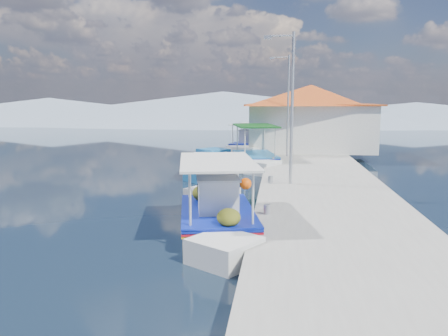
# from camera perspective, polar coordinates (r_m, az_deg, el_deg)

# --- Properties ---
(ground) EXTENTS (160.00, 160.00, 0.00)m
(ground) POSITION_cam_1_polar(r_m,az_deg,el_deg) (16.92, -7.19, -4.59)
(ground) COLOR black
(ground) RESTS_ON ground
(quay) EXTENTS (5.00, 44.00, 0.50)m
(quay) POSITION_cam_1_polar(r_m,az_deg,el_deg) (22.31, 11.62, -0.79)
(quay) COLOR #9A9890
(quay) RESTS_ON ground
(bollards) EXTENTS (0.20, 17.20, 0.30)m
(bollards) POSITION_cam_1_polar(r_m,az_deg,el_deg) (21.44, 6.20, 0.04)
(bollards) COLOR #A5A8AD
(bollards) RESTS_ON quay
(main_caique) EXTENTS (3.07, 7.07, 2.38)m
(main_caique) POSITION_cam_1_polar(r_m,az_deg,el_deg) (13.29, -0.76, -6.20)
(main_caique) COLOR silver
(main_caique) RESTS_ON ground
(caique_green_canopy) EXTENTS (3.18, 7.07, 2.71)m
(caique_green_canopy) POSITION_cam_1_polar(r_m,az_deg,el_deg) (26.00, 4.06, 1.06)
(caique_green_canopy) COLOR silver
(caique_green_canopy) RESTS_ON ground
(caique_blue_hull) EXTENTS (2.39, 7.22, 1.29)m
(caique_blue_hull) POSITION_cam_1_polar(r_m,az_deg,el_deg) (23.95, -1.91, 0.27)
(caique_blue_hull) COLOR #19609B
(caique_blue_hull) RESTS_ON ground
(caique_far) EXTENTS (3.02, 6.41, 2.32)m
(caique_far) POSITION_cam_1_polar(r_m,az_deg,el_deg) (34.06, 3.18, 2.94)
(caique_far) COLOR silver
(caique_far) RESTS_ON ground
(harbor_building) EXTENTS (10.49, 10.49, 4.40)m
(harbor_building) POSITION_cam_1_polar(r_m,az_deg,el_deg) (31.03, 11.05, 6.57)
(harbor_building) COLOR white
(harbor_building) RESTS_ON quay
(lamp_post_near) EXTENTS (1.21, 0.14, 6.00)m
(lamp_post_near) POSITION_cam_1_polar(r_m,az_deg,el_deg) (17.94, 8.47, 8.56)
(lamp_post_near) COLOR #A5A8AD
(lamp_post_near) RESTS_ON quay
(lamp_post_far) EXTENTS (1.21, 0.14, 6.00)m
(lamp_post_far) POSITION_cam_1_polar(r_m,az_deg,el_deg) (26.94, 8.06, 8.62)
(lamp_post_far) COLOR #A5A8AD
(lamp_post_far) RESTS_ON quay
(mountain_ridge) EXTENTS (171.40, 96.00, 5.50)m
(mountain_ridge) POSITION_cam_1_polar(r_m,az_deg,el_deg) (72.00, 9.15, 7.21)
(mountain_ridge) COLOR gray
(mountain_ridge) RESTS_ON ground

